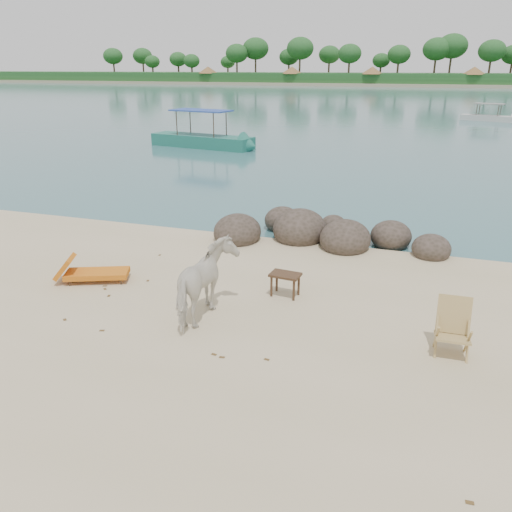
{
  "coord_description": "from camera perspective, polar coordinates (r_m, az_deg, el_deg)",
  "views": [
    {
      "loc": [
        3.28,
        -7.48,
        4.8
      ],
      "look_at": [
        0.21,
        2.0,
        1.0
      ],
      "focal_mm": 35.0,
      "sensor_mm": 36.0,
      "label": 1
    }
  ],
  "objects": [
    {
      "name": "far_shore",
      "position": [
        177.58,
        17.83,
        18.41
      ],
      "size": [
        420.0,
        90.0,
        1.4
      ],
      "primitive_type": "cube",
      "color": "tan",
      "rests_on": "ground"
    },
    {
      "name": "dead_leaves",
      "position": [
        10.53,
        -11.24,
        -6.66
      ],
      "size": [
        7.95,
        6.3,
        0.0
      ],
      "color": "brown",
      "rests_on": "ground"
    },
    {
      "name": "boat_near",
      "position": [
        32.56,
        -6.29,
        15.58
      ],
      "size": [
        7.86,
        3.03,
        3.72
      ],
      "primitive_type": null,
      "rotation": [
        0.0,
        0.0,
        -0.17
      ],
      "color": "#1F6859",
      "rests_on": "water"
    },
    {
      "name": "lounge_chair",
      "position": [
        12.35,
        -17.72,
        -1.68
      ],
      "size": [
        1.91,
        1.27,
        0.54
      ],
      "primitive_type": null,
      "rotation": [
        0.0,
        0.0,
        0.39
      ],
      "color": "#CA6917",
      "rests_on": "ground"
    },
    {
      "name": "cow",
      "position": [
        9.92,
        -5.69,
        -3.23
      ],
      "size": [
        0.85,
        1.83,
        1.54
      ],
      "primitive_type": "imported",
      "rotation": [
        0.0,
        0.0,
        3.15
      ],
      "color": "silver",
      "rests_on": "ground"
    },
    {
      "name": "water",
      "position": [
        97.66,
        16.78,
        17.24
      ],
      "size": [
        400.0,
        400.0,
        0.0
      ],
      "primitive_type": "plane",
      "color": "#366A6C",
      "rests_on": "ground"
    },
    {
      "name": "deck_chair",
      "position": [
        9.41,
        21.61,
        -8.01
      ],
      "size": [
        0.64,
        0.71,
        0.98
      ],
      "primitive_type": null,
      "rotation": [
        0.0,
        0.0,
        0.03
      ],
      "color": "tan",
      "rests_on": "ground"
    },
    {
      "name": "boat_mid",
      "position": [
        53.28,
        25.11,
        15.24
      ],
      "size": [
        5.39,
        2.79,
        2.58
      ],
      "primitive_type": null,
      "rotation": [
        0.0,
        0.0,
        -0.32
      ],
      "color": "#BBBAB6",
      "rests_on": "water"
    },
    {
      "name": "far_scenery",
      "position": [
        144.23,
        17.68,
        19.32
      ],
      "size": [
        420.0,
        18.0,
        9.5
      ],
      "color": "#1E4C1E",
      "rests_on": "ground"
    },
    {
      "name": "side_table",
      "position": [
        11.04,
        3.34,
        -3.45
      ],
      "size": [
        0.69,
        0.49,
        0.52
      ],
      "primitive_type": null,
      "rotation": [
        0.0,
        0.0,
        -0.11
      ],
      "color": "#331D14",
      "rests_on": "ground"
    },
    {
      "name": "boulders",
      "position": [
        14.65,
        6.86,
        2.57
      ],
      "size": [
        6.61,
        3.1,
        1.18
      ],
      "rotation": [
        0.0,
        0.0,
        0.36
      ],
      "color": "#332C22",
      "rests_on": "ground"
    }
  ]
}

